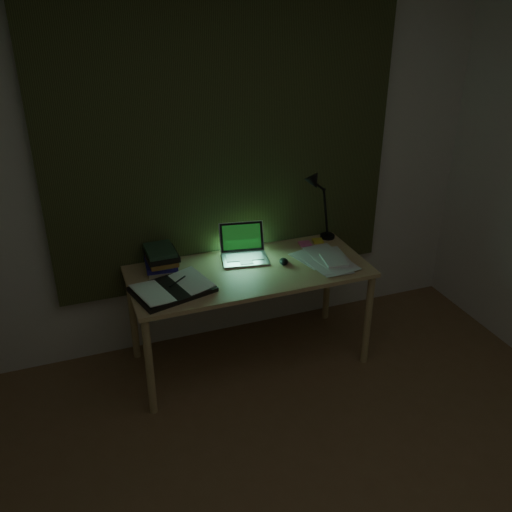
{
  "coord_description": "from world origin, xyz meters",
  "views": [
    {
      "loc": [
        -1.0,
        -1.3,
        2.31
      ],
      "look_at": [
        0.03,
        1.48,
        0.82
      ],
      "focal_mm": 40.0,
      "sensor_mm": 36.0,
      "label": 1
    }
  ],
  "objects_px": {
    "desk": "(250,316)",
    "book_stack": "(160,259)",
    "open_textbook": "(172,288)",
    "loose_papers": "(326,261)",
    "desk_lamp": "(330,201)",
    "laptop": "(245,246)"
  },
  "relations": [
    {
      "from": "desk",
      "to": "open_textbook",
      "type": "distance_m",
      "value": 0.62
    },
    {
      "from": "desk",
      "to": "loose_papers",
      "type": "height_order",
      "value": "loose_papers"
    },
    {
      "from": "open_textbook",
      "to": "desk_lamp",
      "type": "distance_m",
      "value": 1.24
    },
    {
      "from": "laptop",
      "to": "desk",
      "type": "bearing_deg",
      "value": -87.79
    },
    {
      "from": "open_textbook",
      "to": "loose_papers",
      "type": "height_order",
      "value": "open_textbook"
    },
    {
      "from": "book_stack",
      "to": "open_textbook",
      "type": "bearing_deg",
      "value": -88.94
    },
    {
      "from": "laptop",
      "to": "open_textbook",
      "type": "height_order",
      "value": "laptop"
    },
    {
      "from": "desk",
      "to": "open_textbook",
      "type": "height_order",
      "value": "open_textbook"
    },
    {
      "from": "desk",
      "to": "book_stack",
      "type": "height_order",
      "value": "book_stack"
    },
    {
      "from": "book_stack",
      "to": "loose_papers",
      "type": "xyz_separation_m",
      "value": [
        0.99,
        -0.26,
        -0.06
      ]
    },
    {
      "from": "desk",
      "to": "book_stack",
      "type": "relative_size",
      "value": 6.65
    },
    {
      "from": "loose_papers",
      "to": "book_stack",
      "type": "bearing_deg",
      "value": 165.2
    },
    {
      "from": "book_stack",
      "to": "loose_papers",
      "type": "relative_size",
      "value": 0.68
    },
    {
      "from": "desk",
      "to": "laptop",
      "type": "bearing_deg",
      "value": 82.12
    },
    {
      "from": "book_stack",
      "to": "loose_papers",
      "type": "distance_m",
      "value": 1.03
    },
    {
      "from": "book_stack",
      "to": "desk_lamp",
      "type": "xyz_separation_m",
      "value": [
        1.16,
        0.07,
        0.19
      ]
    },
    {
      "from": "laptop",
      "to": "book_stack",
      "type": "xyz_separation_m",
      "value": [
        -0.52,
        0.06,
        -0.03
      ]
    },
    {
      "from": "laptop",
      "to": "open_textbook",
      "type": "relative_size",
      "value": 0.75
    },
    {
      "from": "laptop",
      "to": "loose_papers",
      "type": "bearing_deg",
      "value": -12.89
    },
    {
      "from": "book_stack",
      "to": "desk_lamp",
      "type": "height_order",
      "value": "desk_lamp"
    },
    {
      "from": "open_textbook",
      "to": "desk_lamp",
      "type": "xyz_separation_m",
      "value": [
        1.16,
        0.35,
        0.25
      ]
    },
    {
      "from": "book_stack",
      "to": "desk_lamp",
      "type": "distance_m",
      "value": 1.18
    }
  ]
}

